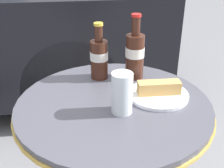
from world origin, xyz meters
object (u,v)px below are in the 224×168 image
Objects in this scene: bistro_table at (113,147)px; cola_bottle_right at (99,57)px; cola_bottle_left at (135,54)px; drinking_glass at (122,95)px; lunch_plate_near at (158,92)px.

bistro_table is 0.34m from cola_bottle_right.
bistro_table is at bearing -121.62° from cola_bottle_left.
drinking_glass is (-0.09, -0.24, -0.04)m from cola_bottle_left.
drinking_glass is (0.04, -0.26, -0.03)m from cola_bottle_right.
cola_bottle_left reaches higher than drinking_glass.
drinking_glass is at bearing -110.89° from cola_bottle_left.
cola_bottle_left reaches higher than lunch_plate_near.
cola_bottle_left is at bearing 106.97° from lunch_plate_near.
cola_bottle_left is 1.14× the size of cola_bottle_right.
lunch_plate_near is (0.16, 0.01, 0.21)m from bistro_table.
bistro_table is 3.65× the size of lunch_plate_near.
cola_bottle_left reaches higher than cola_bottle_right.
bistro_table is 3.51× the size of cola_bottle_right.
cola_bottle_right reaches higher than bistro_table.
cola_bottle_right is at bearing 173.20° from cola_bottle_left.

